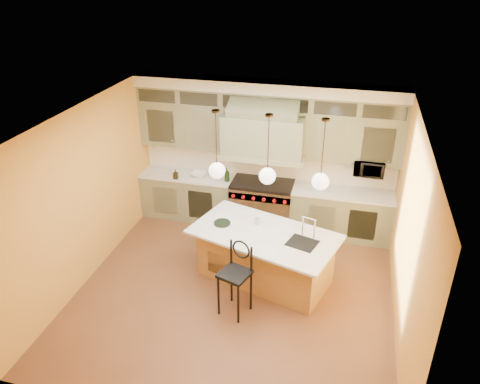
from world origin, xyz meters
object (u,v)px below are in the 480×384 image
(range, at_px, (262,204))
(kitchen_island, at_px, (265,255))
(counter_stool, at_px, (236,274))
(microwave, at_px, (369,167))

(range, height_order, kitchen_island, kitchen_island)
(range, bearing_deg, counter_stool, -87.05)
(kitchen_island, relative_size, counter_stool, 2.16)
(range, relative_size, counter_stool, 1.00)
(kitchen_island, bearing_deg, counter_stool, -89.88)
(range, height_order, microwave, microwave)
(range, bearing_deg, kitchen_island, -76.60)
(microwave, bearing_deg, range, -176.88)
(range, relative_size, microwave, 2.21)
(counter_stool, bearing_deg, microwave, 74.68)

